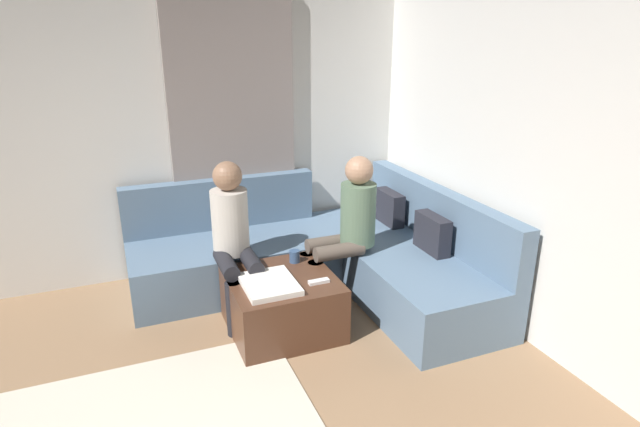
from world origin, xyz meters
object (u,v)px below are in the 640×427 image
game_remote (319,282)px  person_on_couch_side (234,235)px  ottoman (282,303)px  person_on_couch_back (347,224)px  coffee_mug (295,256)px  sectional_couch (327,256)px

game_remote → person_on_couch_side: 0.75m
ottoman → person_on_couch_back: 0.81m
ottoman → person_on_couch_back: (-0.24, 0.63, 0.45)m
person_on_couch_side → person_on_couch_back: bearing=172.3°
coffee_mug → person_on_couch_side: size_ratio=0.08×
coffee_mug → game_remote: bearing=5.7°
ottoman → sectional_couch: bearing=131.6°
ottoman → coffee_mug: bearing=140.7°
person_on_couch_back → ottoman: bearing=111.1°
game_remote → coffee_mug: bearing=-174.3°
ottoman → person_on_couch_side: (-0.36, -0.25, 0.45)m
sectional_couch → person_on_couch_side: bearing=-79.9°
sectional_couch → ottoman: (0.51, -0.57, -0.07)m
person_on_couch_back → person_on_couch_side: bearing=82.3°
sectional_couch → ottoman: 0.77m
person_on_couch_back → person_on_couch_side: (-0.12, -0.88, 0.00)m
sectional_couch → person_on_couch_back: (0.27, 0.06, 0.38)m
game_remote → person_on_couch_side: size_ratio=0.12×
coffee_mug → person_on_couch_back: bearing=92.9°
coffee_mug → ottoman: bearing=-39.3°
game_remote → person_on_couch_back: bearing=136.0°
coffee_mug → game_remote: coffee_mug is taller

